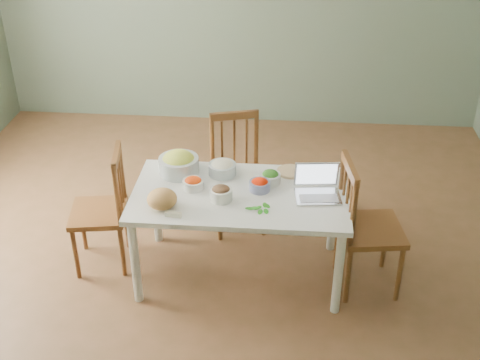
# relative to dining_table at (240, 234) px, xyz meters

# --- Properties ---
(floor) EXTENTS (5.00, 5.00, 0.00)m
(floor) POSITION_rel_dining_table_xyz_m (-0.22, 0.14, -0.34)
(floor) COLOR brown
(floor) RESTS_ON ground
(dining_table) EXTENTS (1.46, 0.82, 0.68)m
(dining_table) POSITION_rel_dining_table_xyz_m (0.00, 0.00, 0.00)
(dining_table) COLOR white
(dining_table) RESTS_ON floor
(chair_far) EXTENTS (0.50, 0.48, 0.93)m
(chair_far) POSITION_rel_dining_table_xyz_m (-0.06, 0.60, 0.12)
(chair_far) COLOR #542711
(chair_far) RESTS_ON floor
(chair_left) EXTENTS (0.44, 0.46, 0.91)m
(chair_left) POSITION_rel_dining_table_xyz_m (-1.02, 0.05, 0.11)
(chair_left) COLOR #542711
(chair_left) RESTS_ON floor
(chair_right) EXTENTS (0.47, 0.49, 0.98)m
(chair_right) POSITION_rel_dining_table_xyz_m (0.89, -0.04, 0.15)
(chair_right) COLOR #542711
(chair_right) RESTS_ON floor
(bread_boule) EXTENTS (0.25, 0.25, 0.13)m
(bread_boule) POSITION_rel_dining_table_xyz_m (-0.49, -0.22, 0.40)
(bread_boule) COLOR tan
(bread_boule) RESTS_ON dining_table
(butter_stick) EXTENTS (0.11, 0.04, 0.03)m
(butter_stick) POSITION_rel_dining_table_xyz_m (-0.40, -0.32, 0.36)
(butter_stick) COLOR beige
(butter_stick) RESTS_ON dining_table
(bowl_squash) EXTENTS (0.35, 0.35, 0.16)m
(bowl_squash) POSITION_rel_dining_table_xyz_m (-0.45, 0.23, 0.42)
(bowl_squash) COLOR #F6EC3F
(bowl_squash) RESTS_ON dining_table
(bowl_carrot) EXTENTS (0.16, 0.16, 0.08)m
(bowl_carrot) POSITION_rel_dining_table_xyz_m (-0.32, 0.03, 0.38)
(bowl_carrot) COLOR #E33600
(bowl_carrot) RESTS_ON dining_table
(bowl_onion) EXTENTS (0.25, 0.25, 0.11)m
(bowl_onion) POSITION_rel_dining_table_xyz_m (-0.14, 0.24, 0.39)
(bowl_onion) COLOR silver
(bowl_onion) RESTS_ON dining_table
(bowl_mushroom) EXTENTS (0.18, 0.18, 0.10)m
(bowl_mushroom) POSITION_rel_dining_table_xyz_m (-0.12, -0.09, 0.39)
(bowl_mushroom) COLOR black
(bowl_mushroom) RESTS_ON dining_table
(bowl_redpep) EXTENTS (0.14, 0.14, 0.08)m
(bowl_redpep) POSITION_rel_dining_table_xyz_m (0.13, 0.05, 0.38)
(bowl_redpep) COLOR red
(bowl_redpep) RESTS_ON dining_table
(bowl_broccoli) EXTENTS (0.18, 0.18, 0.09)m
(bowl_broccoli) POSITION_rel_dining_table_xyz_m (0.20, 0.15, 0.39)
(bowl_broccoli) COLOR #1B4C0F
(bowl_broccoli) RESTS_ON dining_table
(flatbread) EXTENTS (0.21, 0.21, 0.02)m
(flatbread) POSITION_rel_dining_table_xyz_m (0.34, 0.30, 0.35)
(flatbread) COLOR #D0B58C
(flatbread) RESTS_ON dining_table
(basil_bunch) EXTENTS (0.18, 0.18, 0.02)m
(basil_bunch) POSITION_rel_dining_table_xyz_m (0.13, -0.19, 0.35)
(basil_bunch) COLOR #14790C
(basil_bunch) RESTS_ON dining_table
(laptop) EXTENTS (0.32, 0.28, 0.21)m
(laptop) POSITION_rel_dining_table_xyz_m (0.52, -0.02, 0.44)
(laptop) COLOR #BCBCC0
(laptop) RESTS_ON dining_table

